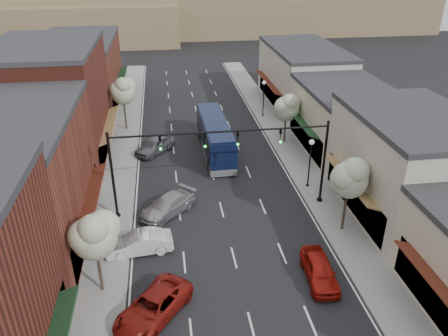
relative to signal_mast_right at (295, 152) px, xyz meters
name	(u,v)px	position (x,y,z in m)	size (l,w,h in m)	color
ground	(239,278)	(-5.62, -8.00, -4.62)	(160.00, 160.00, 0.00)	black
sidewalk_left	(122,158)	(-14.02, 10.50, -4.55)	(2.80, 73.00, 0.15)	gray
sidewalk_right	(289,148)	(2.78, 10.50, -4.55)	(2.80, 73.00, 0.15)	gray
curb_left	(136,157)	(-12.62, 10.50, -4.55)	(0.25, 73.00, 0.17)	gray
curb_right	(275,149)	(1.38, 10.50, -4.55)	(0.25, 73.00, 0.17)	gray
bldg_left_midnear	(11,182)	(-19.85, -2.00, 0.03)	(10.14, 14.10, 9.40)	brown
bldg_left_midfar	(53,103)	(-19.86, 12.00, 0.78)	(10.14, 14.10, 10.90)	maroon
bldg_left_far	(80,72)	(-19.84, 28.00, -0.46)	(10.14, 18.10, 8.40)	brown
bldg_right_midnear	(407,165)	(8.10, -2.00, -0.72)	(9.14, 12.10, 7.90)	beige
bldg_right_midfar	(344,118)	(8.08, 10.00, -1.46)	(9.14, 12.10, 6.40)	beige
bldg_right_far	(302,76)	(8.09, 24.00, -0.96)	(9.14, 16.10, 7.40)	beige
hill_far	(174,4)	(-5.62, 82.00, 1.38)	(120.00, 30.00, 12.00)	#7A6647
hill_near	(57,23)	(-30.62, 70.00, -0.62)	(50.00, 20.00, 8.00)	#7A6647
signal_mast_right	(295,152)	(0.00, 0.00, 0.00)	(8.22, 0.46, 7.00)	black
signal_mast_left	(144,161)	(-11.24, 0.00, 0.00)	(8.22, 0.46, 7.00)	black
tree_right_near	(350,177)	(2.73, -4.05, -0.17)	(2.85, 2.65, 5.95)	#47382B
tree_right_far	(287,107)	(2.73, 11.95, -0.63)	(2.85, 2.65, 5.43)	#47382B
tree_left_near	(94,234)	(-13.87, -8.05, -0.40)	(2.85, 2.65, 5.69)	#47382B
tree_left_far	(123,90)	(-13.87, 17.95, -0.02)	(2.85, 2.65, 6.13)	#47382B
lamp_post_near	(310,156)	(2.18, 2.50, -1.62)	(0.44, 0.44, 4.44)	black
lamp_post_far	(264,93)	(2.18, 20.00, -1.62)	(0.44, 0.44, 4.44)	black
coach_bus	(215,136)	(-4.82, 10.62, -2.84)	(2.70, 11.21, 3.42)	black
red_hatchback	(320,270)	(-0.74, -8.84, -3.88)	(1.74, 4.34, 1.48)	#9A120B
parked_car_a	(153,307)	(-10.89, -10.45, -3.91)	(2.36, 5.12, 1.42)	maroon
parked_car_b	(139,243)	(-11.82, -4.49, -3.89)	(1.55, 4.45, 1.47)	white
parked_car_c	(167,206)	(-9.82, 0.01, -3.90)	(2.01, 4.95, 1.44)	#A2A2A7
parked_car_d	(155,145)	(-10.77, 11.44, -3.83)	(1.87, 4.65, 1.58)	#5A5C62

